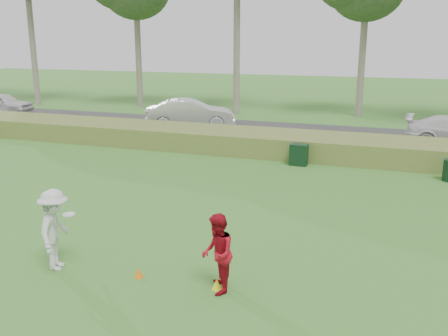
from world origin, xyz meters
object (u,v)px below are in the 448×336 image
at_px(cone_orange, 139,273).
at_px(car_left, 2,103).
at_px(car_mid, 190,114).
at_px(utility_cabinet, 299,155).
at_px(player_red, 217,254).
at_px(cone_yellow, 217,284).
at_px(player_white, 55,230).

bearing_deg(cone_orange, car_left, 138.85).
distance_m(car_left, car_mid, 14.25).
relative_size(utility_cabinet, car_mid, 0.17).
bearing_deg(car_mid, cone_orange, 176.21).
xyz_separation_m(player_red, cone_yellow, (-0.04, 0.07, -0.71)).
bearing_deg(player_white, cone_orange, -102.73).
bearing_deg(car_left, utility_cabinet, -116.99).
relative_size(cone_yellow, car_mid, 0.05).
xyz_separation_m(cone_yellow, car_mid, (-8.00, 16.92, 0.77)).
bearing_deg(car_left, cone_orange, -140.25).
bearing_deg(cone_yellow, car_mid, 115.31).
relative_size(player_red, car_left, 0.40).
bearing_deg(car_mid, car_left, 62.59).
distance_m(player_red, car_mid, 18.80).
xyz_separation_m(car_left, car_mid, (14.22, -0.87, 0.12)).
height_order(player_white, car_left, player_white).
distance_m(player_red, cone_orange, 1.95).
bearing_deg(cone_orange, player_white, -173.49).
bearing_deg(player_white, utility_cabinet, -35.09).
bearing_deg(car_left, cone_yellow, -137.79).
height_order(player_white, utility_cabinet, player_white).
bearing_deg(cone_orange, car_mid, 110.12).
bearing_deg(player_red, car_mid, -176.77).
height_order(cone_yellow, car_left, car_left).
xyz_separation_m(player_red, car_left, (-22.26, 17.86, -0.07)).
bearing_deg(car_mid, player_red, -178.58).
relative_size(player_white, utility_cabinet, 2.11).
xyz_separation_m(player_red, utility_cabinet, (-0.59, 10.87, -0.39)).
distance_m(player_white, cone_yellow, 3.79).
height_order(player_white, cone_orange, player_white).
bearing_deg(car_left, player_white, -143.42).
bearing_deg(player_red, player_white, -108.66).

